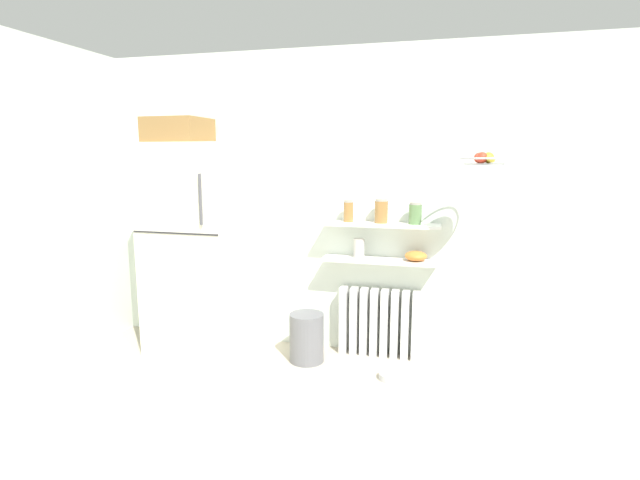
% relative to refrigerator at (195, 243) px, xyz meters
% --- Properties ---
extents(ground_plane, '(7.04, 7.04, 0.00)m').
position_rel_refrigerator_xyz_m(ground_plane, '(1.28, -1.18, -0.96)').
color(ground_plane, '#B2A893').
extents(back_wall, '(7.04, 0.10, 2.60)m').
position_rel_refrigerator_xyz_m(back_wall, '(1.28, 0.37, 0.34)').
color(back_wall, silver).
rests_on(back_wall, ground_plane).
extents(refrigerator, '(0.78, 0.67, 2.03)m').
position_rel_refrigerator_xyz_m(refrigerator, '(0.00, 0.00, 0.00)').
color(refrigerator, silver).
rests_on(refrigerator, ground_plane).
extents(radiator, '(0.68, 0.12, 0.59)m').
position_rel_refrigerator_xyz_m(radiator, '(1.59, 0.24, -0.66)').
color(radiator, white).
rests_on(radiator, ground_plane).
extents(wall_shelf_lower, '(0.96, 0.22, 0.02)m').
position_rel_refrigerator_xyz_m(wall_shelf_lower, '(1.59, 0.21, -0.11)').
color(wall_shelf_lower, white).
extents(wall_shelf_upper, '(0.96, 0.22, 0.02)m').
position_rel_refrigerator_xyz_m(wall_shelf_upper, '(1.59, 0.21, 0.20)').
color(wall_shelf_upper, white).
extents(storage_jar_0, '(0.08, 0.08, 0.18)m').
position_rel_refrigerator_xyz_m(storage_jar_0, '(1.32, 0.21, 0.30)').
color(storage_jar_0, olive).
rests_on(storage_jar_0, wall_shelf_upper).
extents(storage_jar_1, '(0.11, 0.11, 0.20)m').
position_rel_refrigerator_xyz_m(storage_jar_1, '(1.59, 0.21, 0.31)').
color(storage_jar_1, olive).
rests_on(storage_jar_1, wall_shelf_upper).
extents(storage_jar_2, '(0.10, 0.10, 0.18)m').
position_rel_refrigerator_xyz_m(storage_jar_2, '(1.87, 0.21, 0.30)').
color(storage_jar_2, '#5B7F4C').
rests_on(storage_jar_2, wall_shelf_upper).
extents(vase, '(0.09, 0.09, 0.16)m').
position_rel_refrigerator_xyz_m(vase, '(1.41, 0.21, -0.01)').
color(vase, '#B2ADA8').
rests_on(vase, wall_shelf_lower).
extents(shelf_bowl, '(0.18, 0.18, 0.08)m').
position_rel_refrigerator_xyz_m(shelf_bowl, '(1.89, 0.21, -0.05)').
color(shelf_bowl, orange).
rests_on(shelf_bowl, wall_shelf_lower).
extents(trash_bin, '(0.29, 0.29, 0.41)m').
position_rel_refrigerator_xyz_m(trash_bin, '(1.02, -0.04, -0.75)').
color(trash_bin, slate).
rests_on(trash_bin, ground_plane).
extents(pet_food_bowl, '(0.21, 0.21, 0.05)m').
position_rel_refrigerator_xyz_m(pet_food_bowl, '(1.76, -0.20, -0.93)').
color(pet_food_bowl, '#B7B7BC').
rests_on(pet_food_bowl, ground_plane).
extents(hanging_fruit_basket, '(0.34, 0.34, 0.09)m').
position_rel_refrigerator_xyz_m(hanging_fruit_basket, '(2.36, -0.12, 0.73)').
color(hanging_fruit_basket, '#B2B2B7').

